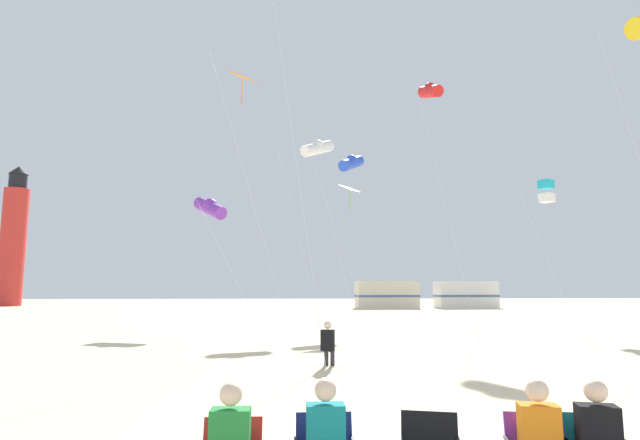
% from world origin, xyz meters
% --- Properties ---
extents(ground, '(200.00, 200.00, 0.00)m').
position_xyz_m(ground, '(0.00, 0.00, 0.00)').
color(ground, beige).
extents(kite_flyer_standing, '(0.41, 0.55, 1.16)m').
position_xyz_m(kite_flyer_standing, '(-0.28, 6.25, 0.61)').
color(kite_flyer_standing, black).
rests_on(kite_flyer_standing, ground).
extents(kite_diamond_lime, '(2.04, 2.04, 7.42)m').
position_xyz_m(kite_diamond_lime, '(1.95, 19.13, 6.95)').
color(kite_diamond_lime, silver).
rests_on(kite_diamond_lime, ground).
extents(kite_tube_white, '(3.56, 3.55, 11.11)m').
position_xyz_m(kite_tube_white, '(0.52, 22.73, 10.41)').
color(kite_tube_white, silver).
rests_on(kite_tube_white, ground).
extents(kite_diamond_orange, '(3.12, 2.75, 10.73)m').
position_xyz_m(kite_diamond_orange, '(-3.15, 12.74, 10.04)').
color(kite_diamond_orange, silver).
rests_on(kite_diamond_orange, ground).
extents(kite_tube_scarlet, '(2.98, 2.91, 14.17)m').
position_xyz_m(kite_tube_scarlet, '(7.02, 20.95, 13.46)').
color(kite_tube_scarlet, silver).
rests_on(kite_tube_scarlet, ground).
extents(kite_tube_violet, '(3.77, 3.89, 7.02)m').
position_xyz_m(kite_tube_violet, '(-5.42, 20.35, 6.31)').
color(kite_tube_violet, silver).
rests_on(kite_tube_violet, ground).
extents(kite_tube_blue, '(3.45, 3.71, 10.49)m').
position_xyz_m(kite_tube_blue, '(2.71, 23.75, 9.78)').
color(kite_tube_blue, silver).
rests_on(kite_tube_blue, ground).
extents(kite_box_cyan, '(1.99, 1.99, 7.48)m').
position_xyz_m(kite_box_cyan, '(11.87, 17.59, 6.90)').
color(kite_box_cyan, silver).
rests_on(kite_box_cyan, ground).
extents(lighthouse_distant, '(2.80, 2.80, 16.80)m').
position_xyz_m(lighthouse_distant, '(-33.75, 55.88, 7.84)').
color(lighthouse_distant, red).
rests_on(lighthouse_distant, ground).
extents(rv_van_cream, '(6.58, 2.75, 2.80)m').
position_xyz_m(rv_van_cream, '(9.29, 45.88, 1.39)').
color(rv_van_cream, beige).
rests_on(rv_van_cream, ground).
extents(rv_van_white, '(6.61, 2.86, 2.80)m').
position_xyz_m(rv_van_white, '(17.85, 46.23, 1.39)').
color(rv_van_white, white).
rests_on(rv_van_white, ground).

